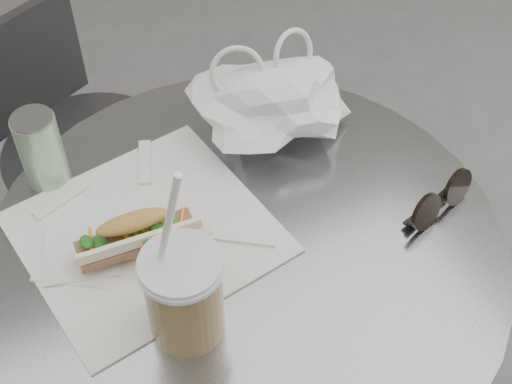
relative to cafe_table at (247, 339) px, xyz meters
name	(u,v)px	position (x,y,z in m)	size (l,w,h in m)	color
cafe_table	(247,339)	(0.00, 0.00, 0.00)	(0.76, 0.76, 0.74)	slate
chair_far	(87,183)	(-0.12, 0.62, -0.14)	(0.41, 0.43, 0.72)	#323134
sandwich_paper	(146,233)	(-0.12, 0.08, 0.28)	(0.34, 0.32, 0.00)	white
banh_mi	(136,236)	(-0.14, 0.05, 0.31)	(0.21, 0.09, 0.07)	#AD8541
iced_coffee	(184,294)	(-0.13, -0.09, 0.35)	(0.11, 0.11, 0.31)	olive
sunglasses	(440,201)	(0.28, -0.07, 0.30)	(0.13, 0.06, 0.06)	black
plastic_bag	(271,103)	(0.14, 0.19, 0.33)	(0.24, 0.19, 0.12)	white
napkin_stack	(82,252)	(-0.22, 0.08, 0.28)	(0.16, 0.16, 0.01)	white
drink_can	(41,149)	(-0.22, 0.25, 0.34)	(0.07, 0.07, 0.13)	#629657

